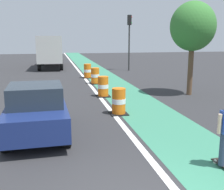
% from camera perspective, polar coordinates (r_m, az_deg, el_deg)
% --- Properties ---
extents(bike_lane_strip, '(2.50, 80.00, 0.01)m').
position_cam_1_polar(bike_lane_strip, '(17.09, 1.38, 1.15)').
color(bike_lane_strip, '#387F60').
rests_on(bike_lane_strip, ground).
extents(lane_divider_stripe, '(0.20, 80.00, 0.01)m').
position_cam_1_polar(lane_divider_stripe, '(16.81, -3.60, 0.95)').
color(lane_divider_stripe, silver).
rests_on(lane_divider_stripe, ground).
extents(parked_sedan_nearest, '(2.01, 4.15, 1.70)m').
position_cam_1_polar(parked_sedan_nearest, '(9.38, -15.11, -3.02)').
color(parked_sedan_nearest, navy).
rests_on(parked_sedan_nearest, ground).
extents(traffic_barrel_front, '(0.73, 0.73, 1.09)m').
position_cam_1_polar(traffic_barrel_front, '(11.57, 1.38, -1.35)').
color(traffic_barrel_front, orange).
rests_on(traffic_barrel_front, ground).
extents(traffic_barrel_mid, '(0.73, 0.73, 1.09)m').
position_cam_1_polar(traffic_barrel_mid, '(14.99, -1.82, 1.69)').
color(traffic_barrel_mid, orange).
rests_on(traffic_barrel_mid, ground).
extents(traffic_barrel_back, '(0.73, 0.73, 1.09)m').
position_cam_1_polar(traffic_barrel_back, '(19.10, -3.45, 3.87)').
color(traffic_barrel_back, orange).
rests_on(traffic_barrel_back, ground).
extents(traffic_barrel_far, '(0.73, 0.73, 1.09)m').
position_cam_1_polar(traffic_barrel_far, '(21.87, -5.00, 4.86)').
color(traffic_barrel_far, orange).
rests_on(traffic_barrel_far, ground).
extents(delivery_truck_down_block, '(2.55, 7.67, 3.23)m').
position_cam_1_polar(delivery_truck_down_block, '(29.51, -12.39, 8.99)').
color(delivery_truck_down_block, beige).
rests_on(delivery_truck_down_block, ground).
extents(traffic_light_corner, '(0.41, 0.32, 5.10)m').
position_cam_1_polar(traffic_light_corner, '(26.58, 3.55, 12.52)').
color(traffic_light_corner, '#2D2D2D').
rests_on(traffic_light_corner, ground).
extents(street_tree_sidewalk, '(2.40, 2.40, 5.00)m').
position_cam_1_polar(street_tree_sidewalk, '(15.84, 16.12, 13.18)').
color(street_tree_sidewalk, brown).
rests_on(street_tree_sidewalk, ground).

